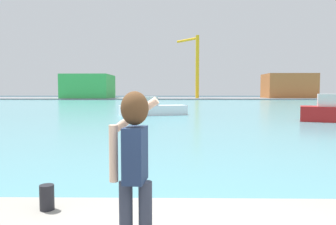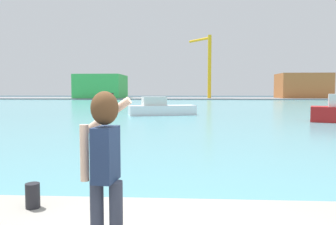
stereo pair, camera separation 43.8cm
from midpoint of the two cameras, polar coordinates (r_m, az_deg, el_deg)
name	(u,v)px [view 1 (the left image)]	position (r m, az deg, el deg)	size (l,w,h in m)	color
ground_plane	(175,105)	(53.14, 0.97, 1.30)	(220.00, 220.00, 0.00)	#334751
harbor_water	(175,105)	(55.14, 0.96, 1.41)	(140.00, 100.00, 0.02)	#599EA8
far_shore_dock	(174,98)	(95.11, 0.94, 2.53)	(140.00, 20.00, 0.36)	gray
person_photographer	(134,158)	(3.31, -9.84, -7.98)	(0.53, 0.56, 1.74)	#2D3342
harbor_bollard	(47,197)	(5.23, -23.11, -13.77)	(0.21, 0.21, 0.37)	black
boat_moored	(152,108)	(31.16, -3.34, 0.72)	(6.73, 3.68, 1.79)	white
warehouse_left	(89,86)	(95.77, -14.08, 4.54)	(13.01, 13.72, 6.70)	green
warehouse_right	(289,86)	(100.12, 20.59, 4.47)	(13.86, 9.49, 7.02)	#B26633
port_crane	(195,62)	(91.77, 4.76, 9.04)	(6.19, 7.30, 17.58)	yellow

